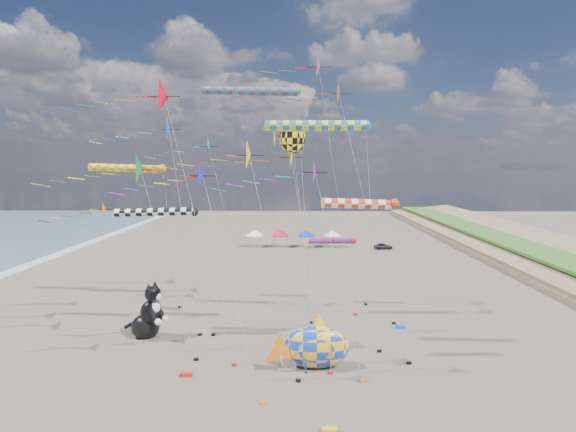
% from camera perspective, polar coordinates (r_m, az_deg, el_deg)
% --- Properties ---
extents(ground, '(260.00, 260.00, 0.00)m').
position_cam_1_polar(ground, '(29.64, -2.84, -25.18)').
color(ground, brown).
rests_on(ground, ground).
extents(delta_kite_0, '(11.06, 2.53, 16.58)m').
position_cam_1_polar(delta_kite_0, '(36.28, -18.06, 5.36)').
color(delta_kite_0, '#108136').
rests_on(delta_kite_0, ground).
extents(delta_kite_1, '(10.95, 2.34, 17.51)m').
position_cam_1_polar(delta_kite_1, '(31.17, -7.12, 7.36)').
color(delta_kite_1, yellow).
rests_on(delta_kite_1, ground).
extents(delta_kite_2, '(14.96, 2.87, 26.84)m').
position_cam_1_polar(delta_kite_2, '(46.64, 2.37, 18.30)').
color(delta_kite_2, '#E32373').
rests_on(delta_kite_2, ground).
extents(delta_kite_3, '(12.82, 2.63, 17.74)m').
position_cam_1_polar(delta_kite_3, '(45.00, -1.30, 7.19)').
color(delta_kite_3, '#CBDC08').
rests_on(delta_kite_3, ground).
extents(delta_kite_4, '(12.99, 2.76, 22.19)m').
position_cam_1_polar(delta_kite_4, '(35.00, -14.82, 14.48)').
color(delta_kite_4, red).
rests_on(delta_kite_4, ground).
extents(delta_kite_5, '(10.76, 2.09, 18.63)m').
position_cam_1_polar(delta_kite_5, '(47.60, -11.45, 8.36)').
color(delta_kite_5, blue).
rests_on(delta_kite_5, ground).
extents(delta_kite_6, '(10.54, 1.90, 16.12)m').
position_cam_1_polar(delta_kite_6, '(30.91, 1.07, 5.06)').
color(delta_kite_6, purple).
rests_on(delta_kite_6, ground).
extents(delta_kite_7, '(9.49, 1.58, 12.16)m').
position_cam_1_polar(delta_kite_7, '(47.10, -24.05, 0.23)').
color(delta_kite_7, orange).
rests_on(delta_kite_7, ground).
extents(delta_kite_8, '(8.62, 2.22, 19.90)m').
position_cam_1_polar(delta_kite_8, '(41.39, -15.34, 10.28)').
color(delta_kite_8, blue).
rests_on(delta_kite_8, ground).
extents(delta_kite_9, '(13.57, 2.60, 23.67)m').
position_cam_1_polar(delta_kite_9, '(43.69, 6.89, 15.00)').
color(delta_kite_9, '#C64710').
rests_on(delta_kite_9, ground).
extents(delta_kite_10, '(8.36, 1.85, 15.88)m').
position_cam_1_polar(delta_kite_10, '(28.33, -10.39, 4.43)').
color(delta_kite_10, '#161ECA').
rests_on(delta_kite_10, ground).
extents(windsock_0, '(9.58, 0.86, 15.73)m').
position_cam_1_polar(windsock_0, '(50.89, -19.49, 5.69)').
color(windsock_0, orange).
rests_on(windsock_0, ground).
extents(windsock_1, '(10.63, 0.82, 22.90)m').
position_cam_1_polar(windsock_1, '(43.75, -4.33, 15.41)').
color(windsock_1, '#198A3A').
rests_on(windsock_1, ground).
extents(windsock_2, '(6.63, 0.65, 7.61)m').
position_cam_1_polar(windsock_2, '(49.89, 5.88, -3.24)').
color(windsock_2, red).
rests_on(windsock_2, ground).
extents(windsock_3, '(7.20, 0.78, 13.06)m').
position_cam_1_polar(windsock_3, '(34.44, 9.48, 1.42)').
color(windsock_3, red).
rests_on(windsock_3, ground).
extents(windsock_4, '(8.93, 0.75, 11.80)m').
position_cam_1_polar(windsock_4, '(41.68, -16.16, 0.41)').
color(windsock_4, black).
rests_on(windsock_4, ground).
extents(windsock_5, '(9.67, 0.86, 19.14)m').
position_cam_1_polar(windsock_5, '(36.37, 4.18, 11.28)').
color(windsock_5, blue).
rests_on(windsock_5, ground).
extents(angelfish_kite, '(3.74, 3.02, 19.20)m').
position_cam_1_polar(angelfish_kite, '(38.47, 0.25, 9.67)').
color(angelfish_kite, yellow).
rests_on(angelfish_kite, ground).
extents(cat_inflatable, '(4.31, 3.26, 5.21)m').
position_cam_1_polar(cat_inflatable, '(43.40, -17.35, -11.23)').
color(cat_inflatable, black).
rests_on(cat_inflatable, ground).
extents(fish_inflatable, '(6.79, 3.28, 4.26)m').
position_cam_1_polar(fish_inflatable, '(35.93, 3.50, -16.25)').
color(fish_inflatable, '#133CBB').
rests_on(fish_inflatable, ground).
extents(person_adult, '(0.69, 0.50, 1.76)m').
position_cam_1_polar(person_adult, '(35.60, -1.01, -17.89)').
color(person_adult, gray).
rests_on(person_adult, ground).
extents(child_green, '(0.70, 0.65, 1.15)m').
position_cam_1_polar(child_green, '(37.36, 6.36, -17.24)').
color(child_green, '#2B9129').
rests_on(child_green, ground).
extents(child_blue, '(0.63, 0.72, 1.16)m').
position_cam_1_polar(child_blue, '(35.58, 2.24, -18.44)').
color(child_blue, '#255FAB').
rests_on(child_blue, ground).
extents(kite_bag_0, '(0.90, 0.44, 0.30)m').
position_cam_1_polar(kite_bag_0, '(45.68, 14.08, -13.48)').
color(kite_bag_0, blue).
rests_on(kite_bag_0, ground).
extents(kite_bag_1, '(0.90, 0.44, 0.30)m').
position_cam_1_polar(kite_bag_1, '(40.20, 1.37, -16.10)').
color(kite_bag_1, black).
rests_on(kite_bag_1, ground).
extents(kite_bag_2, '(0.90, 0.44, 0.30)m').
position_cam_1_polar(kite_bag_2, '(29.12, 5.31, -25.48)').
color(kite_bag_2, '#F4A714').
rests_on(kite_bag_2, ground).
extents(kite_bag_3, '(0.90, 0.44, 0.30)m').
position_cam_1_polar(kite_bag_3, '(36.05, -12.81, -19.02)').
color(kite_bag_3, red).
rests_on(kite_bag_3, ground).
extents(tent_row, '(19.20, 4.20, 3.80)m').
position_cam_1_polar(tent_row, '(86.10, 0.70, -1.91)').
color(tent_row, white).
rests_on(tent_row, ground).
extents(parked_car, '(3.60, 1.89, 1.17)m').
position_cam_1_polar(parked_car, '(86.16, 11.99, -3.77)').
color(parked_car, '#26262D').
rests_on(parked_car, ground).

